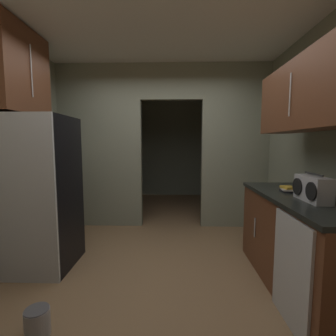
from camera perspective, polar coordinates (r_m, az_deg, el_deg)
ground at (r=2.81m, az=-3.04°, el=-24.48°), size 20.00×20.00×0.00m
kitchen_overhead_slab at (r=3.22m, az=-2.51°, el=30.36°), size 3.93×7.33×0.06m
kitchen_partition at (r=4.09m, az=-1.85°, el=6.23°), size 3.53×0.12×2.72m
adjoining_room_shell at (r=5.89m, az=-0.36°, el=5.26°), size 3.53×2.60×2.72m
refrigerator at (r=3.11m, az=-28.62°, el=-5.22°), size 0.78×0.74×1.72m
lower_cabinet_run at (r=2.74m, az=29.13°, el=-15.35°), size 0.67×1.68×0.92m
dishwasher at (r=2.23m, az=27.07°, el=-21.08°), size 0.02×0.56×0.86m
upper_cabinet_counterside at (r=2.61m, az=30.69°, el=14.73°), size 0.36×1.51×0.64m
upper_cabinet_fridgeside at (r=3.37m, az=-32.43°, el=18.83°), size 0.36×0.86×0.95m
boombox at (r=2.43m, az=31.04°, el=-4.23°), size 0.16×0.38×0.25m
book_stack at (r=2.79m, az=26.50°, el=-4.50°), size 0.15×0.17×0.06m
paint_can at (r=2.32m, az=-28.57°, el=-29.47°), size 0.18×0.18×0.21m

